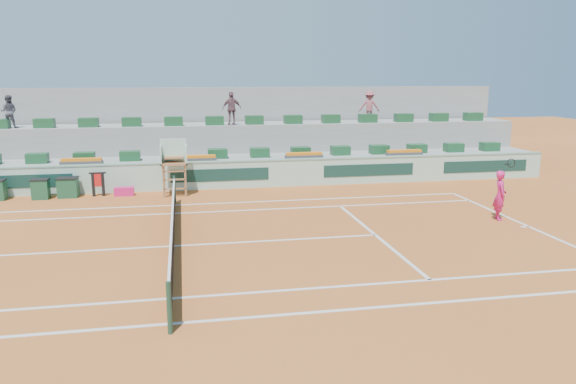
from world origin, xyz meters
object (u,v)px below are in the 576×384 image
umpire_chair (174,159)px  drink_cooler_a (68,187)px  tennis_player (500,195)px  player_bag (124,191)px

umpire_chair → drink_cooler_a: (-4.43, 0.37, -1.12)m
umpire_chair → tennis_player: size_ratio=1.05×
umpire_chair → drink_cooler_a: bearing=175.2°
drink_cooler_a → tennis_player: size_ratio=0.37×
umpire_chair → tennis_player: bearing=-29.4°
drink_cooler_a → player_bag: bearing=-3.6°
tennis_player → player_bag: bearing=153.9°
umpire_chair → drink_cooler_a: umpire_chair is taller
tennis_player → drink_cooler_a: bearing=156.8°
umpire_chair → tennis_player: umpire_chair is taller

